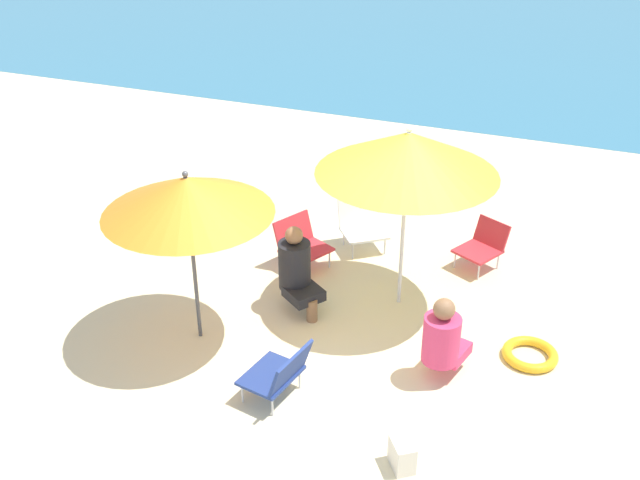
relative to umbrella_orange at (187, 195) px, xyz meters
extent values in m
plane|color=beige|center=(1.39, 0.06, -1.62)|extent=(40.00, 40.00, 0.00)
cube|color=teal|center=(1.39, 14.95, -1.62)|extent=(40.00, 16.00, 0.01)
cylinder|color=#4C4C51|center=(0.00, 0.00, -0.72)|extent=(0.04, 0.04, 1.81)
cone|color=orange|center=(0.00, 0.00, 0.00)|extent=(1.66, 1.66, 0.37)
sphere|color=#4C4C51|center=(0.00, 0.00, 0.22)|extent=(0.06, 0.06, 0.06)
cylinder|color=silver|center=(1.76, 1.36, -0.62)|extent=(0.04, 0.04, 2.01)
cone|color=yellow|center=(1.76, 1.36, 0.17)|extent=(1.89, 1.89, 0.45)
sphere|color=silver|center=(1.76, 1.36, 0.42)|extent=(0.06, 0.06, 0.06)
cube|color=white|center=(1.03, 2.34, -1.39)|extent=(0.69, 0.68, 0.03)
cube|color=white|center=(0.89, 2.53, -1.20)|extent=(0.51, 0.44, 0.37)
cylinder|color=silver|center=(1.31, 2.33, -1.51)|extent=(0.02, 0.02, 0.22)
cylinder|color=silver|center=(0.97, 2.07, -1.51)|extent=(0.02, 0.02, 0.22)
cylinder|color=silver|center=(1.09, 2.61, -1.51)|extent=(0.02, 0.02, 0.22)
cylinder|color=silver|center=(0.76, 2.36, -1.51)|extent=(0.02, 0.02, 0.22)
cube|color=red|center=(0.53, 1.66, -1.37)|extent=(0.63, 0.67, 0.03)
cube|color=red|center=(0.32, 1.76, -1.20)|extent=(0.36, 0.54, 0.35)
cylinder|color=silver|center=(0.78, 1.77, -1.51)|extent=(0.02, 0.02, 0.23)
cylinder|color=silver|center=(0.59, 1.39, -1.51)|extent=(0.02, 0.02, 0.23)
cylinder|color=silver|center=(0.46, 1.93, -1.51)|extent=(0.02, 0.02, 0.23)
cylinder|color=silver|center=(0.28, 1.54, -1.51)|extent=(0.02, 0.02, 0.23)
cube|color=red|center=(2.43, 2.39, -1.39)|extent=(0.61, 0.62, 0.03)
cube|color=red|center=(2.55, 2.61, -1.23)|extent=(0.45, 0.32, 0.32)
cylinder|color=silver|center=(2.50, 2.15, -1.51)|extent=(0.02, 0.02, 0.22)
cylinder|color=silver|center=(2.19, 2.31, -1.51)|extent=(0.02, 0.02, 0.22)
cylinder|color=silver|center=(2.68, 2.48, -1.51)|extent=(0.02, 0.02, 0.22)
cylinder|color=silver|center=(2.36, 2.64, -1.51)|extent=(0.02, 0.02, 0.22)
cube|color=navy|center=(1.08, -0.58, -1.39)|extent=(0.52, 0.63, 0.03)
cube|color=navy|center=(1.30, -0.63, -1.21)|extent=(0.24, 0.57, 0.35)
cylinder|color=silver|center=(0.87, -0.77, -1.51)|extent=(0.02, 0.02, 0.22)
cylinder|color=silver|center=(0.96, -0.33, -1.51)|extent=(0.02, 0.02, 0.22)
cylinder|color=silver|center=(1.20, -0.83, -1.51)|extent=(0.02, 0.02, 0.22)
cylinder|color=silver|center=(1.29, -0.40, -1.51)|extent=(0.02, 0.02, 0.22)
cube|color=black|center=(0.86, 0.77, -1.36)|extent=(0.50, 0.49, 0.12)
cylinder|color=#896042|center=(0.99, 0.67, -1.49)|extent=(0.12, 0.12, 0.26)
cylinder|color=black|center=(0.71, 0.87, -1.10)|extent=(0.35, 0.35, 0.53)
sphere|color=#896042|center=(0.71, 0.87, -0.73)|extent=(0.19, 0.19, 0.19)
cube|color=#DB3866|center=(2.52, 0.38, -1.39)|extent=(0.43, 0.44, 0.12)
cylinder|color=#896042|center=(2.56, 0.54, -1.51)|extent=(0.12, 0.12, 0.23)
cylinder|color=#DB3866|center=(2.48, 0.21, -1.16)|extent=(0.35, 0.35, 0.47)
sphere|color=#896042|center=(2.48, 0.21, -0.82)|extent=(0.21, 0.21, 0.21)
torus|color=yellow|center=(3.26, 0.85, -1.57)|extent=(0.55, 0.55, 0.10)
cube|color=silver|center=(2.46, -1.01, -1.49)|extent=(0.28, 0.30, 0.27)
camera|label=1|loc=(3.43, -5.43, 3.02)|focal=41.65mm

